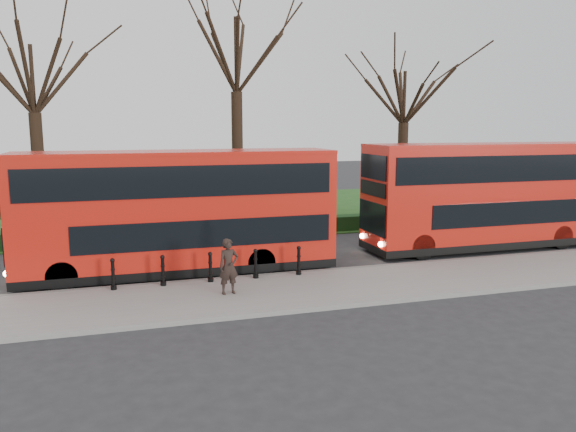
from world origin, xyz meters
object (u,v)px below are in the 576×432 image
object	(u,v)px
bus_lead	(179,213)
bus_rear	(492,196)
bollard_row	(210,268)
pedestrian	(229,266)

from	to	relation	value
bus_lead	bus_rear	bearing A→B (deg)	2.12
bollard_row	pedestrian	distance (m)	1.64
bollard_row	bus_rear	xyz separation A→B (m)	(13.12, 2.46, 1.71)
bus_rear	bollard_row	bearing A→B (deg)	-169.38
bus_lead	pedestrian	size ratio (longest dim) A/B	6.39
bus_lead	pedestrian	distance (m)	3.89
bus_lead	bus_rear	xyz separation A→B (m)	(13.93, 0.52, 0.06)
bus_rear	pedestrian	bearing A→B (deg)	-162.55
bollard_row	bus_lead	distance (m)	2.67
bus_rear	pedestrian	xyz separation A→B (m)	(-12.78, -4.02, -1.31)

